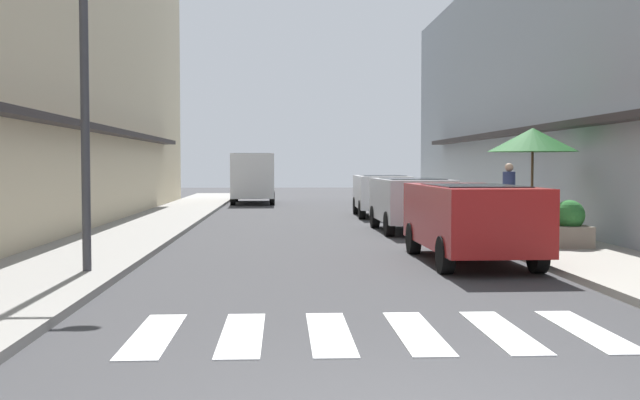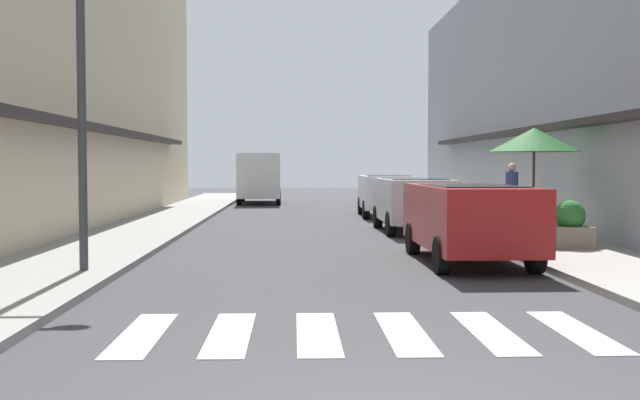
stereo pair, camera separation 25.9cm
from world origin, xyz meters
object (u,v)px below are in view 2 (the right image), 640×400
at_px(pedestrian_walking_near, 512,194).
at_px(parked_car_mid, 413,198).
at_px(street_lamp, 93,75).
at_px(delivery_van, 260,174).
at_px(parked_car_far, 386,191).
at_px(cafe_umbrella, 534,140).
at_px(planter_midblock, 570,227).
at_px(parked_car_near, 469,214).

bearing_deg(pedestrian_walking_near, parked_car_mid, -9.07).
distance_m(parked_car_mid, street_lamp, 10.81).
bearing_deg(parked_car_mid, delivery_van, 107.17).
distance_m(parked_car_far, delivery_van, 10.87).
relative_size(delivery_van, street_lamp, 1.05).
distance_m(delivery_van, cafe_umbrella, 20.55).
relative_size(parked_car_far, planter_midblock, 4.06).
distance_m(street_lamp, cafe_umbrella, 10.11).
xyz_separation_m(parked_car_mid, planter_midblock, (2.47, -5.19, -0.36)).
bearing_deg(parked_car_mid, planter_midblock, -64.59).
bearing_deg(parked_car_near, pedestrian_walking_near, 67.66).
height_order(parked_car_far, delivery_van, delivery_van).
bearing_deg(parked_car_near, cafe_umbrella, 55.90).
height_order(parked_car_near, parked_car_mid, same).
height_order(parked_car_mid, pedestrian_walking_near, pedestrian_walking_near).
distance_m(parked_car_far, planter_midblock, 11.65).
distance_m(parked_car_mid, delivery_van, 16.63).
distance_m(delivery_van, pedestrian_walking_near, 17.81).
bearing_deg(planter_midblock, parked_car_far, 102.23).
bearing_deg(delivery_van, parked_car_far, -63.16).
xyz_separation_m(parked_car_near, planter_midblock, (2.47, 1.52, -0.37)).
bearing_deg(delivery_van, cafe_umbrella, -69.52).
distance_m(parked_car_mid, cafe_umbrella, 4.31).
xyz_separation_m(parked_car_far, cafe_umbrella, (2.27, -9.54, 1.48)).
bearing_deg(delivery_van, parked_car_mid, -72.83).
xyz_separation_m(planter_midblock, pedestrian_walking_near, (0.19, 4.96, 0.50)).
xyz_separation_m(parked_car_near, street_lamp, (-6.49, -1.60, 2.37)).
height_order(planter_midblock, pedestrian_walking_near, pedestrian_walking_near).
bearing_deg(parked_car_mid, cafe_umbrella, -55.80).
relative_size(parked_car_near, cafe_umbrella, 1.73).
relative_size(street_lamp, cafe_umbrella, 2.01).
height_order(parked_car_near, street_lamp, street_lamp).
relative_size(street_lamp, planter_midblock, 5.23).
bearing_deg(planter_midblock, pedestrian_walking_near, 87.75).
bearing_deg(street_lamp, pedestrian_walking_near, 41.44).
distance_m(parked_car_near, planter_midblock, 2.92).
bearing_deg(pedestrian_walking_near, parked_car_near, 63.58).
height_order(parked_car_far, street_lamp, street_lamp).
bearing_deg(street_lamp, parked_car_far, 65.89).
distance_m(parked_car_mid, planter_midblock, 5.76).
bearing_deg(pedestrian_walking_near, planter_midblock, 83.67).
relative_size(parked_car_far, cafe_umbrella, 1.56).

